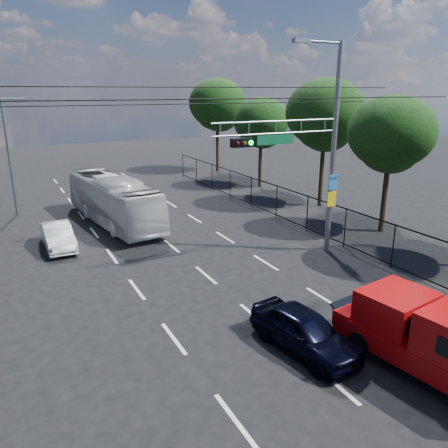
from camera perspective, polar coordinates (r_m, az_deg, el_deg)
ground at (r=12.74m, az=14.08°, el=-19.45°), size 120.00×120.00×0.00m
lane_markings at (r=23.80m, az=-8.55°, el=-1.43°), size 6.12×38.00×0.01m
signal_mast at (r=19.94m, az=11.54°, el=10.30°), size 6.43×0.39×9.50m
streetlight_left at (r=29.65m, az=-25.97°, el=8.53°), size 2.09×0.22×7.08m
utility_wires at (r=17.77m, az=-3.88°, el=16.25°), size 22.00×5.04×0.74m
fence_right at (r=25.37m, az=9.19°, el=2.13°), size 0.06×34.03×2.00m
tree_right_b at (r=24.78m, az=20.94°, el=10.37°), size 4.50×4.50×7.31m
tree_right_c at (r=29.45m, az=13.06°, el=13.25°), size 5.10×5.10×8.29m
tree_right_d at (r=34.92m, az=4.87°, el=12.70°), size 4.32×4.32×7.02m
tree_right_e at (r=41.93m, az=-0.88°, el=14.96°), size 5.28×5.28×8.58m
red_pickup at (r=13.38m, az=26.25°, el=-13.27°), size 2.75×5.81×2.08m
navy_hatchback at (r=13.55m, az=10.43°, el=-13.53°), size 1.99×3.93×1.28m
white_bus at (r=26.25m, az=-14.27°, el=3.04°), size 3.45×9.92×2.71m
white_van at (r=22.95m, az=-20.87°, el=-1.50°), size 1.32×3.71×1.22m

